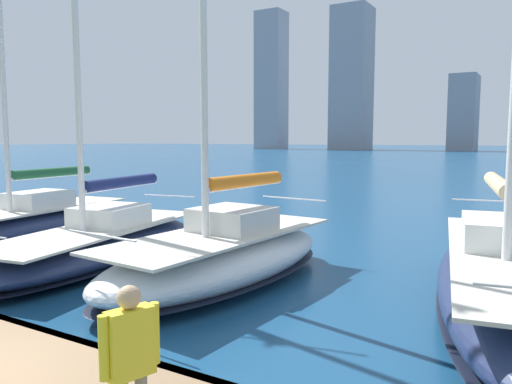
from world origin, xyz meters
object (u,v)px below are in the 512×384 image
(sailboat_orange, at_px, (222,254))
(sailboat_forest, at_px, (28,222))
(person_yellow_shirt, at_px, (131,354))
(sailboat_tan, at_px, (500,280))
(sailboat_navy, at_px, (100,241))

(sailboat_orange, xyz_separation_m, sailboat_forest, (8.49, -0.85, -0.06))
(sailboat_forest, height_order, person_yellow_shirt, sailboat_forest)
(sailboat_orange, bearing_deg, sailboat_tan, -172.04)
(sailboat_forest, distance_m, person_yellow_shirt, 14.09)
(sailboat_orange, height_order, sailboat_navy, sailboat_navy)
(sailboat_tan, height_order, person_yellow_shirt, sailboat_tan)
(sailboat_tan, relative_size, sailboat_orange, 0.94)
(sailboat_forest, bearing_deg, person_yellow_shirt, 148.44)
(sailboat_navy, bearing_deg, person_yellow_shirt, 139.47)
(sailboat_orange, bearing_deg, sailboat_forest, -5.74)
(person_yellow_shirt, bearing_deg, sailboat_tan, -107.95)
(sailboat_tan, distance_m, person_yellow_shirt, 7.74)
(sailboat_navy, height_order, sailboat_forest, sailboat_forest)
(sailboat_tan, relative_size, person_yellow_shirt, 7.22)
(sailboat_orange, relative_size, person_yellow_shirt, 7.68)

